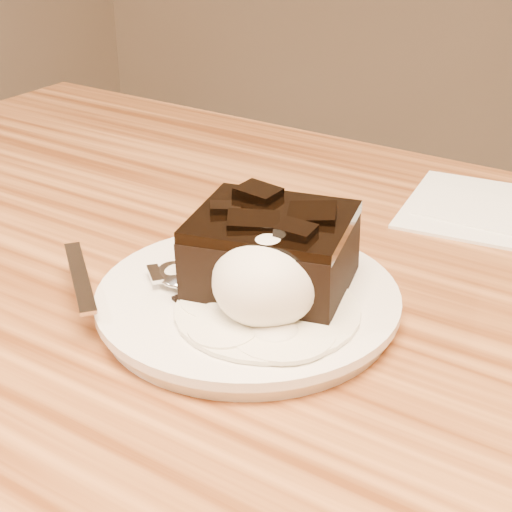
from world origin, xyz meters
The scene contains 8 objects.
plate centered at (-0.05, 0.04, 0.76)m, with size 0.21×0.21×0.02m, color silver.
brownie centered at (-0.04, 0.05, 0.79)m, with size 0.10×0.09×0.05m, color black.
ice_cream_scoop centered at (-0.03, 0.02, 0.79)m, with size 0.07×0.07×0.06m, color white.
melt_puddle centered at (-0.03, 0.02, 0.77)m, with size 0.12×0.12×0.00m, color white.
spoon centered at (-0.10, 0.02, 0.77)m, with size 0.03×0.15×0.01m, color silver, non-canonical shape.
napkin centered at (0.03, 0.29, 0.75)m, with size 0.14×0.14×0.01m, color white.
crumb_a centered at (-0.03, 0.03, 0.77)m, with size 0.01×0.01×0.00m, color black.
crumb_b centered at (-0.09, 0.00, 0.77)m, with size 0.01×0.01×0.00m, color black.
Camera 1 is at (0.20, -0.35, 1.03)m, focal length 55.56 mm.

